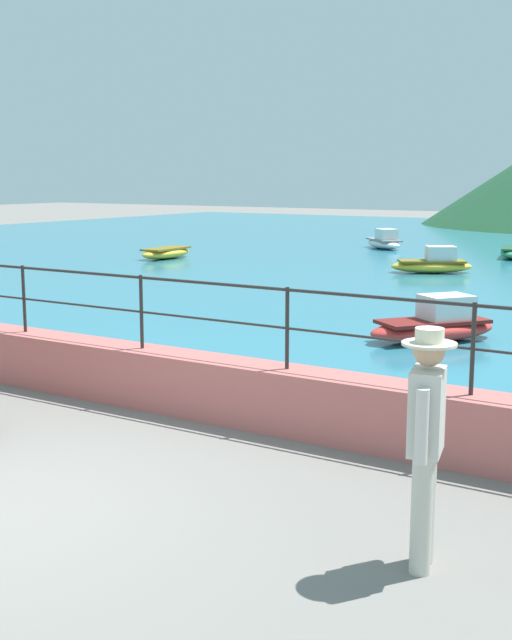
# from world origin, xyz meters

# --- Properties ---
(promenade_wall) EXTENTS (20.00, 0.56, 0.70)m
(promenade_wall) POSITION_xyz_m (0.00, 3.20, 0.35)
(promenade_wall) COLOR #BC605B
(promenade_wall) RESTS_ON ground
(railing) EXTENTS (18.44, 0.04, 0.90)m
(railing) POSITION_xyz_m (0.00, 3.20, 1.33)
(railing) COLOR #282623
(railing) RESTS_ON promenade_wall
(person_walking) EXTENTS (0.38, 0.56, 1.75)m
(person_walking) POSITION_xyz_m (3.47, 0.91, 0.98)
(person_walking) COLOR beige
(person_walking) RESTS_ON ground
(boat_0) EXTENTS (2.28, 2.25, 0.76)m
(boat_0) POSITION_xyz_m (-7.20, 24.76, 0.33)
(boat_0) COLOR white
(boat_0) RESTS_ON lake_water
(boat_1) EXTENTS (2.11, 2.38, 0.76)m
(boat_1) POSITION_xyz_m (0.73, 8.65, 0.33)
(boat_1) COLOR red
(boat_1) RESTS_ON lake_water
(boat_2) EXTENTS (2.43, 1.96, 0.76)m
(boat_2) POSITION_xyz_m (-2.79, 18.08, 0.33)
(boat_2) COLOR gold
(boat_2) RESTS_ON lake_water
(boat_3) EXTENTS (0.96, 2.32, 0.36)m
(boat_3) POSITION_xyz_m (-11.83, 17.30, 0.26)
(boat_3) COLOR gold
(boat_3) RESTS_ON lake_water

